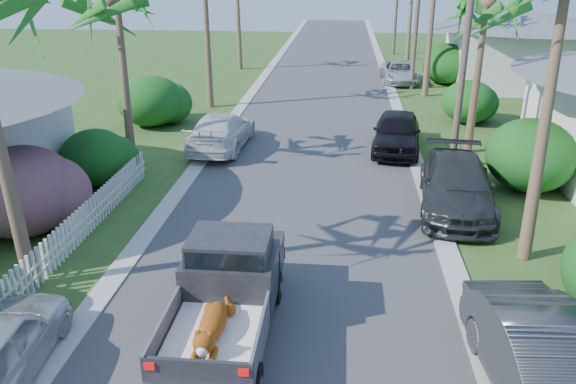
# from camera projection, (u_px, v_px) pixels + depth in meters

# --- Properties ---
(road) EXTENTS (8.00, 100.00, 0.02)m
(road) POSITION_uv_depth(u_px,v_px,m) (321.00, 97.00, 33.41)
(road) COLOR #38383A
(road) RESTS_ON ground
(curb_left) EXTENTS (0.60, 100.00, 0.06)m
(curb_left) POSITION_uv_depth(u_px,v_px,m) (250.00, 95.00, 33.79)
(curb_left) COLOR #A5A39E
(curb_left) RESTS_ON ground
(curb_right) EXTENTS (0.60, 100.00, 0.06)m
(curb_right) POSITION_uv_depth(u_px,v_px,m) (394.00, 98.00, 33.01)
(curb_right) COLOR #A5A39E
(curb_right) RESTS_ON ground
(pickup_truck) EXTENTS (1.98, 5.12, 2.06)m
(pickup_truck) POSITION_uv_depth(u_px,v_px,m) (229.00, 286.00, 11.92)
(pickup_truck) COLOR black
(pickup_truck) RESTS_ON ground
(parked_car_rn) EXTENTS (2.13, 4.93, 1.58)m
(parked_car_rn) POSITION_uv_depth(u_px,v_px,m) (546.00, 367.00, 9.84)
(parked_car_rn) COLOR #2C2E31
(parked_car_rn) RESTS_ON ground
(parked_car_rm) EXTENTS (2.81, 5.68, 1.59)m
(parked_car_rm) POSITION_uv_depth(u_px,v_px,m) (457.00, 186.00, 17.90)
(parked_car_rm) COLOR #282A2C
(parked_car_rm) RESTS_ON ground
(parked_car_rf) EXTENTS (2.44, 4.93, 1.61)m
(parked_car_rf) POSITION_uv_depth(u_px,v_px,m) (397.00, 132.00, 23.56)
(parked_car_rf) COLOR black
(parked_car_rf) RESTS_ON ground
(parked_car_rd) EXTENTS (2.41, 4.87, 1.33)m
(parked_car_rd) POSITION_uv_depth(u_px,v_px,m) (399.00, 72.00, 37.40)
(parked_car_rd) COLOR #BBBDC3
(parked_car_rd) RESTS_ON ground
(parked_car_lf) EXTENTS (2.35, 5.32, 1.52)m
(parked_car_lf) POSITION_uv_depth(u_px,v_px,m) (221.00, 131.00, 23.88)
(parked_car_lf) COLOR silver
(parked_car_lf) RESTS_ON ground
(palm_l_b) EXTENTS (4.40, 4.40, 7.40)m
(palm_l_b) POSITION_uv_depth(u_px,v_px,m) (116.00, 1.00, 19.73)
(palm_l_b) COLOR brown
(palm_l_b) RESTS_ON ground
(palm_r_b) EXTENTS (4.40, 4.40, 7.20)m
(palm_r_b) POSITION_uv_depth(u_px,v_px,m) (486.00, 4.00, 21.36)
(palm_r_b) COLOR brown
(palm_r_b) RESTS_ON ground
(shrub_l_b) EXTENTS (3.00, 3.30, 2.60)m
(shrub_l_b) POSITION_uv_depth(u_px,v_px,m) (22.00, 191.00, 16.11)
(shrub_l_b) COLOR #9F1667
(shrub_l_b) RESTS_ON ground
(shrub_l_c) EXTENTS (2.40, 2.64, 2.00)m
(shrub_l_c) POSITION_uv_depth(u_px,v_px,m) (95.00, 157.00, 19.87)
(shrub_l_c) COLOR #154914
(shrub_l_c) RESTS_ON ground
(shrub_l_d) EXTENTS (3.20, 3.52, 2.40)m
(shrub_l_d) POSITION_uv_depth(u_px,v_px,m) (151.00, 101.00, 27.23)
(shrub_l_d) COLOR #154914
(shrub_l_d) RESTS_ON ground
(shrub_r_b) EXTENTS (3.00, 3.30, 2.50)m
(shrub_r_b) POSITION_uv_depth(u_px,v_px,m) (530.00, 155.00, 19.33)
(shrub_r_b) COLOR #154914
(shrub_r_b) RESTS_ON ground
(shrub_r_c) EXTENTS (2.60, 2.86, 2.10)m
(shrub_r_c) POSITION_uv_depth(u_px,v_px,m) (469.00, 102.00, 27.73)
(shrub_r_c) COLOR #154914
(shrub_r_c) RESTS_ON ground
(shrub_r_d) EXTENTS (3.20, 3.52, 2.60)m
(shrub_r_d) POSITION_uv_depth(u_px,v_px,m) (446.00, 64.00, 36.81)
(shrub_r_d) COLOR #154914
(shrub_r_d) RESTS_ON ground
(picket_fence) EXTENTS (0.10, 11.00, 1.00)m
(picket_fence) POSITION_uv_depth(u_px,v_px,m) (79.00, 227.00, 15.78)
(picket_fence) COLOR white
(picket_fence) RESTS_ON ground
(house_right_far) EXTENTS (9.00, 8.00, 4.60)m
(house_right_far) POSITION_uv_depth(u_px,v_px,m) (527.00, 52.00, 36.05)
(house_right_far) COLOR silver
(house_right_far) RESTS_ON ground
(utility_pole_b) EXTENTS (1.60, 0.26, 9.00)m
(utility_pole_b) POSITION_uv_depth(u_px,v_px,m) (465.00, 47.00, 20.11)
(utility_pole_b) COLOR brown
(utility_pole_b) RESTS_ON ground
(utility_pole_c) EXTENTS (1.60, 0.26, 9.00)m
(utility_pole_c) POSITION_uv_depth(u_px,v_px,m) (417.00, 13.00, 33.94)
(utility_pole_c) COLOR brown
(utility_pole_c) RESTS_ON ground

